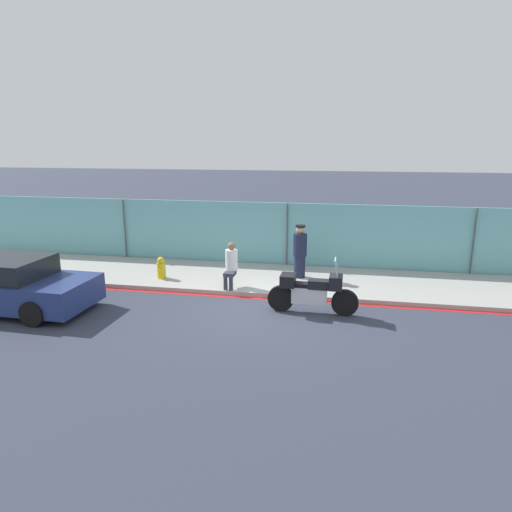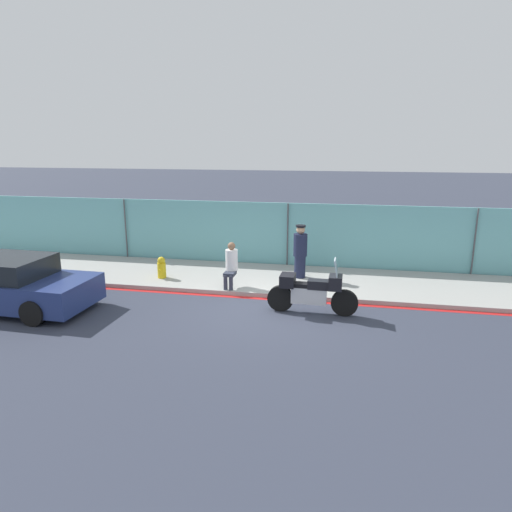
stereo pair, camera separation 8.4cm
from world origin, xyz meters
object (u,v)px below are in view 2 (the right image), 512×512
person_seated_on_curb (231,262)px  parked_car_right_down_street (7,284)px  motorcycle (311,291)px  fire_hydrant (162,268)px  officer_standing (300,251)px

person_seated_on_curb → parked_car_right_down_street: bearing=-154.3°
person_seated_on_curb → parked_car_right_down_street: 5.88m
motorcycle → fire_hydrant: size_ratio=3.41×
motorcycle → officer_standing: size_ratio=1.38×
motorcycle → fire_hydrant: (-4.74, 1.81, -0.13)m
motorcycle → fire_hydrant: bearing=160.1°
fire_hydrant → officer_standing: bearing=12.0°
officer_standing → fire_hydrant: (-4.17, -0.88, -0.51)m
officer_standing → fire_hydrant: officer_standing is taller
motorcycle → parked_car_right_down_street: motorcycle is taller
officer_standing → fire_hydrant: bearing=-168.0°
person_seated_on_curb → fire_hydrant: bearing=169.8°
officer_standing → person_seated_on_curb: officer_standing is taller
fire_hydrant → parked_car_right_down_street: bearing=-135.2°
motorcycle → person_seated_on_curb: bearing=151.1°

